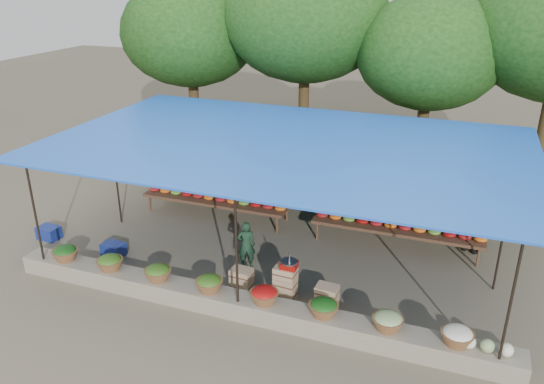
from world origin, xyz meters
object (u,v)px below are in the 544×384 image
(vendor_seated, at_px, (246,245))
(weighing_scale, at_px, (289,264))
(crate_counter, at_px, (284,286))
(blue_crate_front, at_px, (114,249))
(blue_crate_back, at_px, (49,233))

(vendor_seated, bearing_deg, weighing_scale, 123.64)
(crate_counter, bearing_deg, blue_crate_front, 176.08)
(vendor_seated, xyz_separation_m, blue_crate_back, (-5.36, -0.47, -0.42))
(blue_crate_front, bearing_deg, weighing_scale, 0.84)
(crate_counter, bearing_deg, blue_crate_back, 176.00)
(vendor_seated, xyz_separation_m, blue_crate_front, (-3.25, -0.62, -0.43))
(crate_counter, xyz_separation_m, weighing_scale, (0.11, 0.00, 0.55))
(weighing_scale, xyz_separation_m, vendor_seated, (-1.36, 0.93, -0.28))
(weighing_scale, distance_m, blue_crate_front, 4.68)
(weighing_scale, xyz_separation_m, blue_crate_front, (-4.61, 0.31, -0.70))
(crate_counter, distance_m, weighing_scale, 0.56)
(crate_counter, distance_m, blue_crate_front, 4.51)
(weighing_scale, relative_size, blue_crate_back, 0.69)
(blue_crate_back, bearing_deg, crate_counter, 0.87)
(blue_crate_front, distance_m, blue_crate_back, 2.11)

